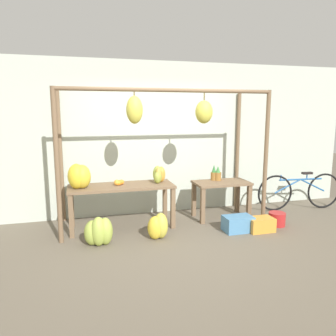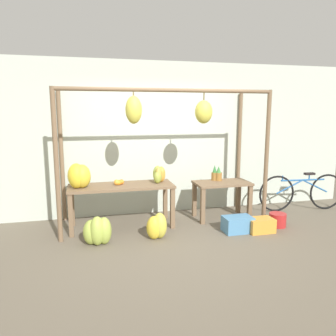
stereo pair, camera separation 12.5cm
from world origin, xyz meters
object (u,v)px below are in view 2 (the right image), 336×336
(orange_pile, at_px, (119,182))
(papaya_pile, at_px, (159,175))
(banana_pile_ground_right, at_px, (157,226))
(banana_pile_on_table, at_px, (81,176))
(parked_bicycle, at_px, (302,192))
(blue_bucket, at_px, (278,220))
(fruit_crate_purple, at_px, (260,225))
(banana_pile_ground_left, at_px, (98,231))
(fruit_crate_white, at_px, (238,224))
(pineapple_cluster, at_px, (217,174))

(orange_pile, bearing_deg, papaya_pile, 2.05)
(orange_pile, distance_m, banana_pile_ground_right, 1.01)
(banana_pile_on_table, distance_m, parked_bicycle, 4.16)
(orange_pile, height_order, banana_pile_ground_right, orange_pile)
(orange_pile, height_order, blue_bucket, orange_pile)
(orange_pile, bearing_deg, parked_bicycle, 1.12)
(papaya_pile, distance_m, fruit_crate_purple, 1.84)
(banana_pile_ground_left, xyz_separation_m, parked_bicycle, (3.91, 0.74, 0.17))
(banana_pile_on_table, height_order, fruit_crate_purple, banana_pile_on_table)
(orange_pile, relative_size, banana_pile_ground_right, 0.44)
(parked_bicycle, height_order, papaya_pile, papaya_pile)
(banana_pile_ground_left, xyz_separation_m, banana_pile_ground_right, (0.88, 0.01, -0.00))
(parked_bicycle, distance_m, papaya_pile, 2.89)
(banana_pile_ground_left, bearing_deg, banana_pile_on_table, 109.43)
(parked_bicycle, bearing_deg, fruit_crate_white, -155.91)
(banana_pile_ground_right, distance_m, parked_bicycle, 3.12)
(banana_pile_on_table, xyz_separation_m, orange_pile, (0.60, 0.06, -0.14))
(fruit_crate_white, height_order, parked_bicycle, parked_bicycle)
(banana_pile_on_table, xyz_separation_m, banana_pile_ground_left, (0.22, -0.61, -0.70))
(banana_pile_ground_left, relative_size, parked_bicycle, 0.27)
(banana_pile_ground_left, distance_m, fruit_crate_white, 2.19)
(fruit_crate_purple, bearing_deg, banana_pile_on_table, 165.07)
(fruit_crate_white, relative_size, fruit_crate_purple, 1.11)
(banana_pile_ground_left, bearing_deg, parked_bicycle, 10.70)
(banana_pile_ground_left, height_order, fruit_crate_white, banana_pile_ground_left)
(parked_bicycle, bearing_deg, orange_pile, -178.88)
(blue_bucket, bearing_deg, pineapple_cluster, 134.52)
(pineapple_cluster, xyz_separation_m, fruit_crate_white, (0.02, -0.87, -0.65))
(banana_pile_ground_left, bearing_deg, pineapple_cluster, 21.11)
(orange_pile, relative_size, fruit_crate_white, 0.38)
(blue_bucket, bearing_deg, banana_pile_ground_right, -179.01)
(orange_pile, height_order, papaya_pile, papaya_pile)
(fruit_crate_white, xyz_separation_m, papaya_pile, (-1.13, 0.72, 0.72))
(parked_bicycle, bearing_deg, papaya_pile, -179.10)
(papaya_pile, bearing_deg, pineapple_cluster, 7.41)
(pineapple_cluster, bearing_deg, blue_bucket, -45.48)
(banana_pile_on_table, bearing_deg, banana_pile_ground_right, -28.98)
(orange_pile, height_order, banana_pile_ground_left, orange_pile)
(banana_pile_on_table, xyz_separation_m, parked_bicycle, (4.12, 0.12, -0.53))
(pineapple_cluster, distance_m, fruit_crate_purple, 1.23)
(fruit_crate_white, bearing_deg, papaya_pile, 147.41)
(banana_pile_ground_right, height_order, fruit_crate_purple, banana_pile_ground_right)
(fruit_crate_white, height_order, papaya_pile, papaya_pile)
(orange_pile, relative_size, pineapple_cluster, 0.62)
(banana_pile_ground_left, bearing_deg, papaya_pile, 33.18)
(banana_pile_ground_left, bearing_deg, banana_pile_ground_right, 0.38)
(pineapple_cluster, height_order, banana_pile_ground_left, pineapple_cluster)
(blue_bucket, height_order, papaya_pile, papaya_pile)
(banana_pile_on_table, xyz_separation_m, pineapple_cluster, (2.39, 0.22, -0.12))
(pineapple_cluster, height_order, parked_bicycle, pineapple_cluster)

